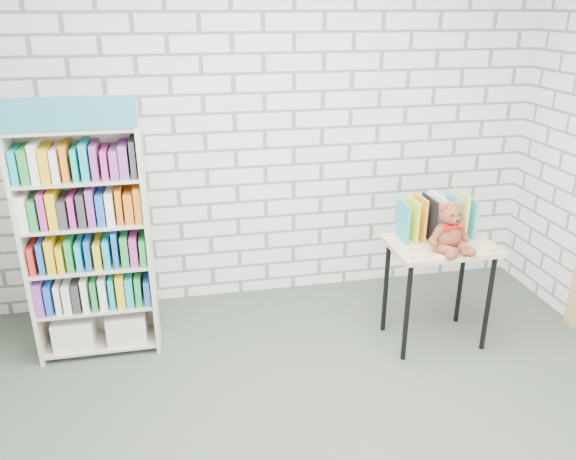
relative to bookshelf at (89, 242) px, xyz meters
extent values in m
plane|color=#3D473C|center=(1.31, -1.36, -0.83)|extent=(4.50, 4.50, 0.00)
cube|color=silver|center=(1.31, 0.64, 0.57)|extent=(4.50, 0.02, 2.80)
cube|color=beige|center=(-0.39, -0.01, -0.02)|extent=(0.03, 0.32, 1.62)
cube|color=beige|center=(0.39, -0.01, -0.02)|extent=(0.03, 0.32, 1.62)
cube|color=beige|center=(0.00, 0.14, -0.02)|extent=(0.81, 0.02, 1.62)
cube|color=teal|center=(0.00, -0.15, 0.89)|extent=(0.81, 0.02, 0.20)
cube|color=beige|center=(0.00, -0.01, -0.78)|extent=(0.76, 0.30, 0.02)
cube|color=beige|center=(0.00, -0.01, -0.47)|extent=(0.76, 0.30, 0.02)
cube|color=beige|center=(0.00, -0.01, -0.16)|extent=(0.76, 0.30, 0.02)
cube|color=beige|center=(0.00, -0.01, 0.14)|extent=(0.76, 0.30, 0.02)
cube|color=beige|center=(0.00, -0.01, 0.45)|extent=(0.76, 0.30, 0.02)
cube|color=beige|center=(0.00, -0.01, 0.77)|extent=(0.76, 0.30, 0.02)
cube|color=silver|center=(-0.18, -0.01, -0.66)|extent=(0.27, 0.26, 0.22)
cube|color=silver|center=(0.18, -0.01, -0.66)|extent=(0.27, 0.26, 0.22)
cube|color=yellow|center=(0.00, -0.02, -0.35)|extent=(0.76, 0.26, 0.22)
cube|color=blue|center=(0.00, -0.02, -0.04)|extent=(0.76, 0.26, 0.22)
cube|color=green|center=(0.00, -0.02, 0.26)|extent=(0.76, 0.26, 0.22)
cube|color=orange|center=(0.00, -0.02, 0.57)|extent=(0.76, 0.26, 0.22)
cube|color=tan|center=(2.38, -0.37, -0.07)|extent=(0.73, 0.51, 0.03)
cylinder|color=black|center=(2.08, -0.57, -0.46)|extent=(0.04, 0.04, 0.74)
cylinder|color=black|center=(2.07, -0.18, -0.46)|extent=(0.04, 0.04, 0.74)
cylinder|color=black|center=(2.69, -0.56, -0.46)|extent=(0.04, 0.04, 0.74)
cylinder|color=black|center=(2.68, -0.17, -0.46)|extent=(0.04, 0.04, 0.74)
cylinder|color=black|center=(2.09, -0.56, -0.06)|extent=(0.05, 0.05, 0.01)
cylinder|color=black|center=(2.67, -0.55, -0.06)|extent=(0.05, 0.05, 0.01)
cube|color=teal|center=(2.13, -0.26, 0.09)|extent=(0.02, 0.22, 0.30)
cube|color=yellow|center=(2.19, -0.26, 0.09)|extent=(0.02, 0.22, 0.30)
cube|color=orange|center=(2.26, -0.26, 0.09)|extent=(0.02, 0.22, 0.30)
cube|color=black|center=(2.32, -0.26, 0.09)|extent=(0.02, 0.22, 0.30)
cube|color=white|center=(2.38, -0.26, 0.09)|extent=(0.02, 0.22, 0.30)
cube|color=orange|center=(2.44, -0.25, 0.09)|extent=(0.02, 0.22, 0.30)
cube|color=#35AEC8|center=(2.50, -0.25, 0.09)|extent=(0.02, 0.22, 0.30)
cube|color=#E6C94C|center=(2.56, -0.25, 0.09)|extent=(0.02, 0.22, 0.30)
cube|color=teal|center=(2.62, -0.25, 0.09)|extent=(0.02, 0.22, 0.30)
ellipsoid|color=brown|center=(2.37, -0.46, 0.04)|extent=(0.20, 0.17, 0.20)
sphere|color=brown|center=(2.37, -0.47, 0.19)|extent=(0.14, 0.14, 0.14)
sphere|color=brown|center=(2.32, -0.46, 0.25)|extent=(0.05, 0.05, 0.05)
sphere|color=brown|center=(2.42, -0.44, 0.25)|extent=(0.05, 0.05, 0.05)
sphere|color=brown|center=(2.38, -0.52, 0.17)|extent=(0.06, 0.06, 0.06)
sphere|color=black|center=(2.35, -0.52, 0.21)|extent=(0.02, 0.02, 0.02)
sphere|color=black|center=(2.40, -0.52, 0.21)|extent=(0.02, 0.02, 0.02)
sphere|color=black|center=(2.38, -0.55, 0.18)|extent=(0.02, 0.02, 0.02)
cylinder|color=brown|center=(2.27, -0.49, 0.07)|extent=(0.10, 0.08, 0.14)
cylinder|color=brown|center=(2.47, -0.46, 0.07)|extent=(0.10, 0.09, 0.14)
sphere|color=brown|center=(2.25, -0.51, 0.01)|extent=(0.06, 0.06, 0.06)
sphere|color=brown|center=(2.50, -0.47, 0.01)|extent=(0.06, 0.06, 0.06)
cylinder|color=brown|center=(2.33, -0.57, -0.02)|extent=(0.12, 0.16, 0.08)
cylinder|color=brown|center=(2.44, -0.55, -0.02)|extent=(0.08, 0.15, 0.08)
sphere|color=brown|center=(2.31, -0.63, -0.02)|extent=(0.07, 0.07, 0.07)
sphere|color=brown|center=(2.47, -0.61, -0.02)|extent=(0.07, 0.07, 0.07)
cone|color=red|center=(2.34, -0.52, 0.13)|extent=(0.06, 0.06, 0.05)
cone|color=red|center=(2.41, -0.51, 0.13)|extent=(0.06, 0.06, 0.05)
sphere|color=red|center=(2.38, -0.52, 0.13)|extent=(0.03, 0.03, 0.03)
camera|label=1|loc=(0.62, -3.66, 1.50)|focal=35.00mm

